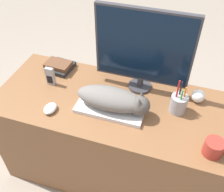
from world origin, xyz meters
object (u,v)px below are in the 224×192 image
Objects in this scene: keyboard at (111,108)px; computer_mouse at (50,108)px; monitor at (143,49)px; phone at (50,76)px; baseball at (198,96)px; cat at (116,100)px; book_stack at (60,66)px; coffee_mug at (214,148)px; pen_cup at (178,103)px.

keyboard is 4.20× the size of computer_mouse.
monitor is 4.58× the size of phone.
keyboard is 0.44m from phone.
phone is at bearing -171.92° from baseball.
cat is at bearing -0.00° from keyboard.
computer_mouse is (-0.35, -0.12, -0.07)m from cat.
book_stack is at bearing 152.10° from cat.
monitor is at bearing -1.06° from book_stack.
coffee_mug is (0.54, -0.13, -0.04)m from cat.
coffee_mug reaches higher than book_stack.
baseball is (0.46, 0.22, 0.03)m from keyboard.
coffee_mug reaches higher than baseball.
monitor is 0.63m from coffee_mug.
monitor is 7.11× the size of baseball.
coffee_mug is at bearing -12.99° from keyboard.
pen_cup is at bearing -130.72° from baseball.
pen_cup reaches higher than coffee_mug.
monitor is 0.60m from phone.
cat is at bearing -152.66° from baseball.
coffee_mug reaches higher than keyboard.
computer_mouse is 0.24m from phone.
cat is 5.34× the size of baseball.
pen_cup reaches higher than keyboard.
pen_cup is at bearing -10.05° from book_stack.
cat is (0.03, -0.00, 0.07)m from keyboard.
phone reaches higher than baseball.
pen_cup is at bearing 16.51° from keyboard.
cat is 0.47m from phone.
coffee_mug is 1.02× the size of phone.
phone is (-0.43, 0.10, 0.05)m from keyboard.
keyboard is at bearing 20.03° from computer_mouse.
monitor is 4.48× the size of coffee_mug.
cat reaches higher than keyboard.
keyboard is 1.78× the size of pen_cup.
monitor is 0.43m from baseball.
pen_cup is 0.16m from baseball.
baseball is (-0.10, 0.36, -0.00)m from coffee_mug.
book_stack is (-0.56, 0.01, -0.26)m from monitor.
book_stack is (-0.44, 0.25, 0.01)m from keyboard.
baseball is at bearing 27.34° from cat.
coffee_mug is at bearing -20.68° from book_stack.
pen_cup is (0.25, -0.13, -0.23)m from monitor.
keyboard is at bearing -29.44° from book_stack.
computer_mouse is 0.39m from book_stack.
baseball is (0.35, -0.02, -0.24)m from monitor.
computer_mouse is at bearing -71.58° from book_stack.
phone is (-0.89, -0.13, 0.02)m from baseball.
computer_mouse is at bearing -159.97° from keyboard.
computer_mouse is 0.72m from pen_cup.
cat is 0.49m from baseball.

